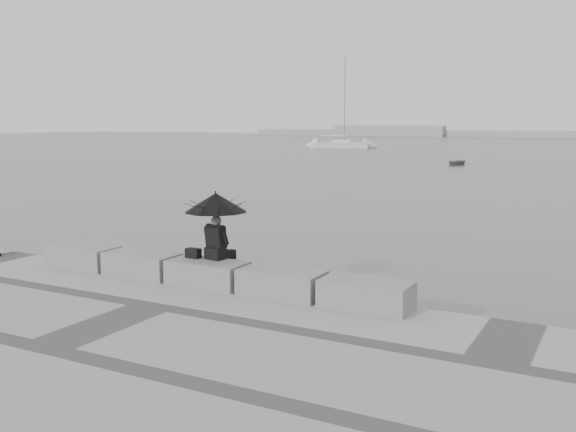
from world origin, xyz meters
The scene contains 11 objects.
ground centered at (0.00, 0.00, 0.00)m, with size 360.00×360.00×0.00m, color #4F5255.
stone_block_far_left centered at (-3.40, -0.45, 0.75)m, with size 1.60×0.80×0.50m, color slate.
stone_block_left centered at (-1.70, -0.45, 0.75)m, with size 1.60×0.80×0.50m, color slate.
stone_block_centre centered at (0.00, -0.45, 0.75)m, with size 1.60×0.80×0.50m, color slate.
stone_block_right centered at (1.70, -0.45, 0.75)m, with size 1.60×0.80×0.50m, color slate.
stone_block_far_right centered at (3.40, -0.45, 0.75)m, with size 1.60×0.80×0.50m, color slate.
seated_person centered at (0.03, -0.17, 2.03)m, with size 1.29×1.29×1.39m.
bag centered at (-0.44, -0.33, 1.10)m, with size 0.30×0.17×0.20m, color black.
distant_landmass centered at (-8.14, 154.51, 0.90)m, with size 180.00×8.00×2.80m.
sailboat_left centered at (-29.77, 74.57, 0.53)m, with size 7.96×5.12×12.90m.
dinghy centered at (-6.30, 46.13, 0.24)m, with size 2.88×1.22×0.49m, color gray.
Camera 1 is at (7.37, -10.76, 3.76)m, focal length 40.00 mm.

